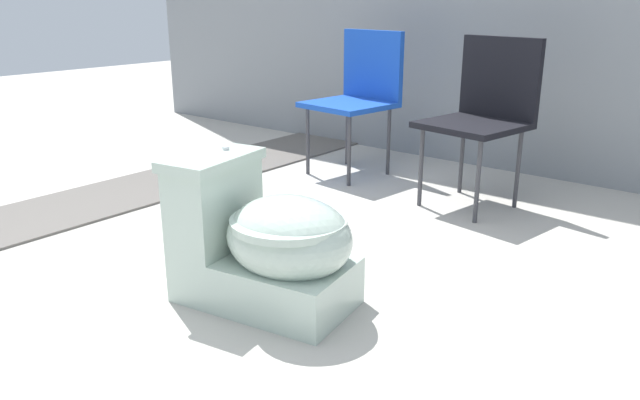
{
  "coord_description": "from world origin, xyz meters",
  "views": [
    {
      "loc": [
        1.68,
        -1.24,
        1.02
      ],
      "look_at": [
        0.28,
        0.47,
        0.3
      ],
      "focal_mm": 35.0,
      "sensor_mm": 36.0,
      "label": 1
    }
  ],
  "objects": [
    {
      "name": "ground_plane",
      "position": [
        0.0,
        0.0,
        0.0
      ],
      "size": [
        14.0,
        14.0,
        0.0
      ],
      "primitive_type": "plane",
      "color": "#B7B2A8"
    },
    {
      "name": "gravel_strip",
      "position": [
        -1.18,
        0.5,
        0.01
      ],
      "size": [
        0.56,
        8.0,
        0.01
      ],
      "primitive_type": "cube",
      "color": "#605B56",
      "rests_on": "ground"
    },
    {
      "name": "toilet",
      "position": [
        0.29,
        0.17,
        0.22
      ],
      "size": [
        0.68,
        0.47,
        0.52
      ],
      "rotation": [
        0.0,
        0.0,
        0.17
      ],
      "color": "#B2C6B7",
      "rests_on": "ground"
    },
    {
      "name": "folding_chair_middle",
      "position": [
        0.37,
        1.67,
        0.51
      ],
      "size": [
        0.51,
        0.51,
        0.83
      ],
      "rotation": [
        0.0,
        0.0,
        -1.73
      ],
      "color": "black",
      "rests_on": "ground"
    },
    {
      "name": "folding_chair_left",
      "position": [
        -0.47,
        1.77,
        0.51
      ],
      "size": [
        0.49,
        0.49,
        0.83
      ],
      "rotation": [
        0.0,
        0.0,
        -1.69
      ],
      "color": "#1947B2",
      "rests_on": "ground"
    }
  ]
}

